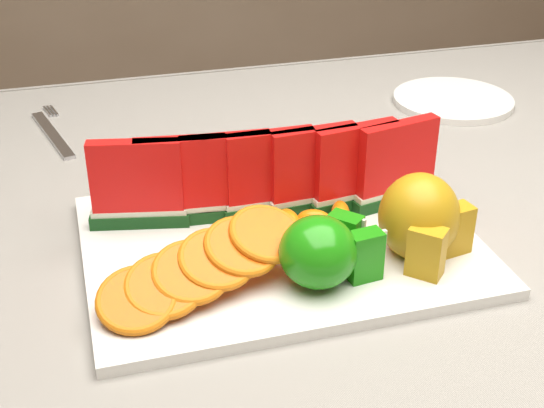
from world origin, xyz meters
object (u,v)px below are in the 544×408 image
Objects in this scene: apple_cluster at (325,251)px; pear_cluster at (421,220)px; platter at (280,244)px; fork at (52,132)px; side_plate at (453,100)px.

pear_cluster is (0.11, 0.02, 0.01)m from apple_cluster.
pear_cluster reaches higher than platter.
platter is at bearing 102.96° from apple_cluster.
pear_cluster is 0.56m from fork.
side_plate is (0.35, 0.40, -0.04)m from apple_cluster.
side_plate is at bearing -4.68° from fork.
platter is at bearing 153.88° from pear_cluster.
platter reaches higher than side_plate.
apple_cluster reaches higher than fork.
side_plate is (0.24, 0.38, -0.05)m from pear_cluster.
fork is (-0.59, 0.05, -0.00)m from side_plate.
side_plate is at bearing 49.14° from apple_cluster.
apple_cluster is 1.00× the size of pear_cluster.
platter is 3.53× the size of pear_cluster.
apple_cluster reaches higher than side_plate.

